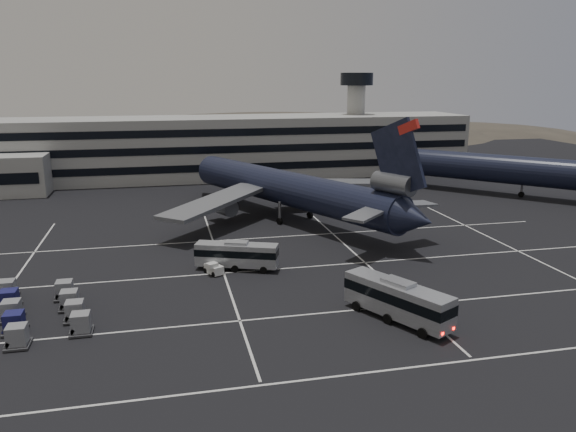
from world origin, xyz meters
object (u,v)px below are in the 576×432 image
Objects in this scene: bus_far at (237,254)px; uld_cluster at (39,308)px; trijet_main at (289,188)px; bus_near at (397,298)px.

bus_far reaches higher than uld_cluster.
bus_near is (1.35, -40.94, -3.00)m from trijet_main.
bus_near is at bearing -13.69° from uld_cluster.
trijet_main is 5.26× the size of bus_far.
bus_far is 0.68× the size of uld_cluster.
bus_near is 1.12× the size of bus_far.
trijet_main is 46.35m from uld_cluster.
trijet_main is at bearing 64.24° from bus_near.
uld_cluster is at bearing 136.52° from bus_far.
uld_cluster is at bearing 138.66° from bus_near.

